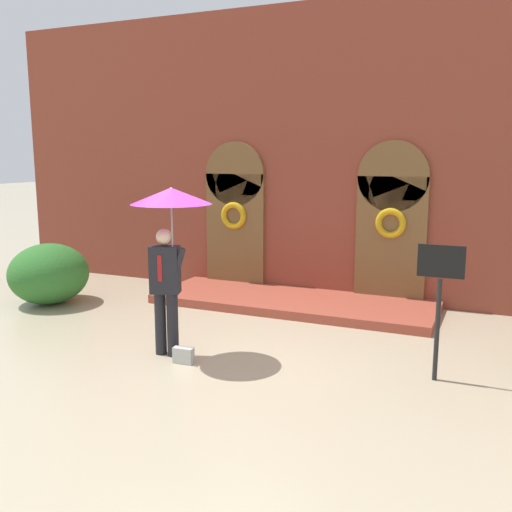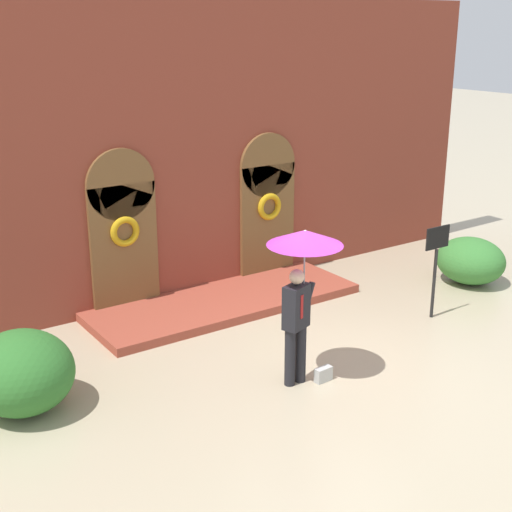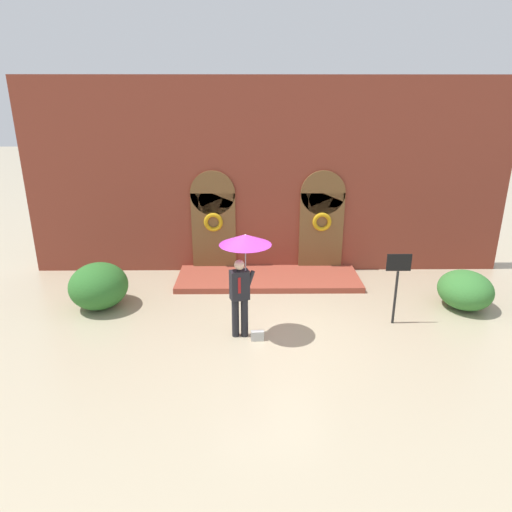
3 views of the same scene
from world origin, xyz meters
TOP-DOWN VIEW (x-y plane):
  - ground_plane at (0.00, 0.00)m, footprint 80.00×80.00m
  - building_facade at (-0.00, 4.15)m, footprint 14.00×2.30m
  - person_with_umbrella at (-0.64, -0.11)m, footprint 1.10×1.10m
  - handbag at (-0.36, -0.31)m, footprint 0.29×0.14m
  - sign_post at (2.84, 0.46)m, footprint 0.56×0.06m
  - shrub_left at (-4.31, 1.41)m, footprint 1.44×1.52m
  - shrub_right at (4.87, 1.29)m, footprint 1.31×1.44m

SIDE VIEW (x-z plane):
  - ground_plane at x=0.00m, z-range 0.00..0.00m
  - handbag at x=-0.36m, z-range 0.00..0.22m
  - shrub_right at x=4.87m, z-range 0.00..0.95m
  - shrub_left at x=-4.31m, z-range 0.00..1.14m
  - sign_post at x=2.84m, z-range 0.30..2.02m
  - person_with_umbrella at x=-0.64m, z-range 0.73..3.09m
  - building_facade at x=0.00m, z-range -0.12..5.48m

